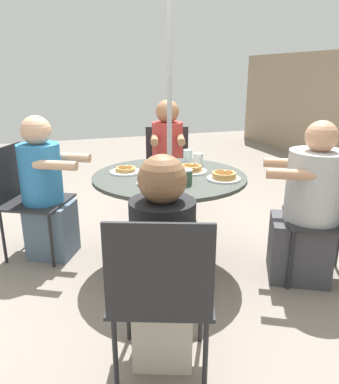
{
  "coord_description": "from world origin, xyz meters",
  "views": [
    {
      "loc": [
        2.5,
        -0.86,
        1.45
      ],
      "look_at": [
        0.0,
        0.0,
        0.6
      ],
      "focal_mm": 35.0,
      "sensor_mm": 36.0,
      "label": 1
    }
  ],
  "objects_px": {
    "patio_chair_west": "(167,165)",
    "pancake_plate_a": "(159,161)",
    "diner_west": "(167,164)",
    "pancake_plate_c": "(154,182)",
    "syrup_bottle": "(174,171)",
    "drinking_glass_a": "(198,160)",
    "patio_chair_north": "(25,194)",
    "pancake_plate_d": "(125,171)",
    "patio_table": "(170,192)",
    "drinking_glass_b": "(188,156)",
    "patio_chair_south": "(335,212)",
    "patio_chair_east": "(161,289)",
    "pancake_plate_e": "(191,169)",
    "diner_north": "(46,193)",
    "diner_south": "(308,211)",
    "pancake_plate_b": "(224,176)",
    "coffee_cup": "(186,177)",
    "diner_east": "(163,269)"
  },
  "relations": [
    {
      "from": "patio_table",
      "to": "drinking_glass_b",
      "type": "height_order",
      "value": "drinking_glass_b"
    },
    {
      "from": "diner_east",
      "to": "diner_south",
      "type": "distance_m",
      "value": 1.29
    },
    {
      "from": "pancake_plate_d",
      "to": "coffee_cup",
      "type": "height_order",
      "value": "coffee_cup"
    },
    {
      "from": "pancake_plate_c",
      "to": "drinking_glass_a",
      "type": "xyz_separation_m",
      "value": [
        -0.37,
        0.48,
        0.04
      ]
    },
    {
      "from": "patio_chair_south",
      "to": "drinking_glass_b",
      "type": "relative_size",
      "value": 8.26
    },
    {
      "from": "patio_table",
      "to": "drinking_glass_b",
      "type": "xyz_separation_m",
      "value": [
        -0.32,
        0.27,
        0.19
      ]
    },
    {
      "from": "coffee_cup",
      "to": "drinking_glass_b",
      "type": "bearing_deg",
      "value": 157.63
    },
    {
      "from": "diner_north",
      "to": "coffee_cup",
      "type": "distance_m",
      "value": 1.19
    },
    {
      "from": "pancake_plate_c",
      "to": "drinking_glass_b",
      "type": "height_order",
      "value": "drinking_glass_b"
    },
    {
      "from": "pancake_plate_d",
      "to": "pancake_plate_e",
      "type": "height_order",
      "value": "pancake_plate_e"
    },
    {
      "from": "patio_chair_east",
      "to": "pancake_plate_c",
      "type": "xyz_separation_m",
      "value": [
        -0.91,
        0.24,
        0.23
      ]
    },
    {
      "from": "patio_chair_east",
      "to": "coffee_cup",
      "type": "xyz_separation_m",
      "value": [
        -0.83,
        0.45,
        0.26
      ]
    },
    {
      "from": "diner_north",
      "to": "drinking_glass_a",
      "type": "xyz_separation_m",
      "value": [
        0.29,
        1.18,
        0.25
      ]
    },
    {
      "from": "diner_east",
      "to": "patio_chair_south",
      "type": "xyz_separation_m",
      "value": [
        -0.35,
        1.38,
        0.0
      ]
    },
    {
      "from": "patio_chair_north",
      "to": "patio_chair_west",
      "type": "bearing_deg",
      "value": 140.46
    },
    {
      "from": "diner_south",
      "to": "diner_north",
      "type": "bearing_deg",
      "value": 90.36
    },
    {
      "from": "patio_chair_east",
      "to": "patio_chair_south",
      "type": "distance_m",
      "value": 1.53
    },
    {
      "from": "diner_south",
      "to": "syrup_bottle",
      "type": "height_order",
      "value": "diner_south"
    },
    {
      "from": "patio_table",
      "to": "diner_south",
      "type": "height_order",
      "value": "diner_south"
    },
    {
      "from": "patio_chair_north",
      "to": "diner_east",
      "type": "relative_size",
      "value": 0.81
    },
    {
      "from": "patio_chair_east",
      "to": "pancake_plate_b",
      "type": "xyz_separation_m",
      "value": [
        -0.85,
        0.74,
        0.23
      ]
    },
    {
      "from": "patio_chair_north",
      "to": "pancake_plate_d",
      "type": "bearing_deg",
      "value": 90.4
    },
    {
      "from": "patio_chair_east",
      "to": "syrup_bottle",
      "type": "distance_m",
      "value": 1.12
    },
    {
      "from": "diner_east",
      "to": "patio_chair_west",
      "type": "height_order",
      "value": "diner_east"
    },
    {
      "from": "pancake_plate_a",
      "to": "coffee_cup",
      "type": "xyz_separation_m",
      "value": [
        0.59,
        0.0,
        0.03
      ]
    },
    {
      "from": "pancake_plate_d",
      "to": "diner_west",
      "type": "bearing_deg",
      "value": 142.71
    },
    {
      "from": "patio_chair_west",
      "to": "pancake_plate_a",
      "type": "relative_size",
      "value": 3.82
    },
    {
      "from": "patio_table",
      "to": "patio_chair_west",
      "type": "distance_m",
      "value": 1.18
    },
    {
      "from": "patio_chair_east",
      "to": "pancake_plate_d",
      "type": "xyz_separation_m",
      "value": [
        -1.26,
        0.13,
        0.23
      ]
    },
    {
      "from": "patio_table",
      "to": "drinking_glass_a",
      "type": "distance_m",
      "value": 0.4
    },
    {
      "from": "diner_north",
      "to": "diner_south",
      "type": "bearing_deg",
      "value": 89.64
    },
    {
      "from": "diner_north",
      "to": "diner_west",
      "type": "xyz_separation_m",
      "value": [
        -0.47,
        1.18,
        0.03
      ]
    },
    {
      "from": "patio_chair_east",
      "to": "pancake_plate_a",
      "type": "xyz_separation_m",
      "value": [
        -1.42,
        0.44,
        0.24
      ]
    },
    {
      "from": "patio_chair_west",
      "to": "drinking_glass_b",
      "type": "distance_m",
      "value": 0.85
    },
    {
      "from": "diner_north",
      "to": "pancake_plate_b",
      "type": "distance_m",
      "value": 1.41
    },
    {
      "from": "diner_west",
      "to": "syrup_bottle",
      "type": "relative_size",
      "value": 8.65
    },
    {
      "from": "syrup_bottle",
      "to": "coffee_cup",
      "type": "bearing_deg",
      "value": 9.15
    },
    {
      "from": "diner_north",
      "to": "patio_chair_west",
      "type": "xyz_separation_m",
      "value": [
        -0.64,
        1.23,
        -0.01
      ]
    },
    {
      "from": "patio_chair_south",
      "to": "pancake_plate_c",
      "type": "height_order",
      "value": "patio_chair_south"
    },
    {
      "from": "pancake_plate_e",
      "to": "pancake_plate_d",
      "type": "bearing_deg",
      "value": -107.17
    },
    {
      "from": "patio_chair_north",
      "to": "patio_chair_south",
      "type": "xyz_separation_m",
      "value": [
        1.14,
        2.05,
        0.0
      ]
    },
    {
      "from": "patio_chair_east",
      "to": "drinking_glass_b",
      "type": "relative_size",
      "value": 8.26
    },
    {
      "from": "patio_chair_south",
      "to": "pancake_plate_d",
      "type": "height_order",
      "value": "patio_chair_south"
    },
    {
      "from": "patio_chair_east",
      "to": "syrup_bottle",
      "type": "xyz_separation_m",
      "value": [
        -1.0,
        0.42,
        0.26
      ]
    },
    {
      "from": "patio_chair_south",
      "to": "drinking_glass_a",
      "type": "distance_m",
      "value": 1.08
    },
    {
      "from": "pancake_plate_c",
      "to": "coffee_cup",
      "type": "height_order",
      "value": "coffee_cup"
    },
    {
      "from": "patio_chair_north",
      "to": "drinking_glass_b",
      "type": "distance_m",
      "value": 1.35
    },
    {
      "from": "patio_chair_west",
      "to": "drinking_glass_b",
      "type": "bearing_deg",
      "value": 101.36
    },
    {
      "from": "syrup_bottle",
      "to": "drinking_glass_a",
      "type": "xyz_separation_m",
      "value": [
        -0.28,
        0.3,
        -0.0
      ]
    },
    {
      "from": "diner_west",
      "to": "pancake_plate_c",
      "type": "distance_m",
      "value": 1.25
    }
  ]
}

